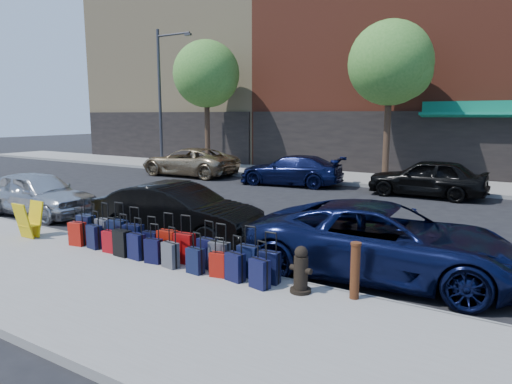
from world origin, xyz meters
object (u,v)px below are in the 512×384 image
Objects in this scene: car_near_1 at (178,213)px; car_near_2 at (385,241)px; display_rack at (29,220)px; car_near_0 at (38,194)px; car_far_2 at (427,178)px; fire_hydrant at (301,271)px; car_far_1 at (291,170)px; car_far_0 at (189,162)px; tree_left at (208,76)px; streetlight at (162,90)px; tree_center at (393,65)px; bollard at (355,270)px; suitcase_front_5 at (167,244)px.

car_near_2 reaches higher than car_near_1.
car_near_0 is at bearing 142.59° from display_rack.
car_near_1 is at bearing -22.48° from car_far_2.
display_rack reaches higher than fire_hydrant.
display_rack is 3.49m from car_near_0.
car_far_0 is at bearing -98.96° from car_far_1.
fire_hydrant is (13.11, -14.45, -4.88)m from tree_left.
tree_left is at bearing -119.82° from car_far_1.
tree_left is 3.11m from streetlight.
tree_center is 1.73× the size of car_near_0.
car_near_1 reaches higher than fire_hydrant.
car_far_2 is (4.06, 10.03, 0.03)m from car_near_1.
car_near_2 reaches higher than bollard.
tree_center is 1.63× the size of car_near_1.
tree_center is 13.48m from streetlight.
streetlight is 13.96m from car_near_0.
bollard is (4.17, 0.04, 0.19)m from suitcase_front_5.
fire_hydrant is 4.77m from car_near_1.
streetlight reaches higher than car_far_0.
car_near_2 is at bearing -74.37° from tree_center.
tree_center reaches higher than display_rack.
car_far_2 is at bearing -29.13° from car_near_1.
car_far_2 is (-1.24, 9.93, 0.02)m from car_near_2.
display_rack is 3.71m from car_near_1.
car_near_1 is at bearing -45.70° from streetlight.
fire_hydrant is at bearing -119.50° from car_near_1.
car_near_2 is 1.00× the size of car_far_0.
car_near_1 is at bearing 85.13° from car_near_2.
car_far_2 is at bearing 96.09° from bollard.
tree_center reaches higher than car_near_2.
car_near_2 is at bearing 51.58° from car_far_0.
tree_center is 15.57m from car_near_0.
car_near_1 is at bearing 37.00° from car_far_0.
streetlight is at bearing 49.13° from car_near_2.
bollard is at bearing 24.25° from car_far_1.
car_far_2 is at bearing -6.91° from streetlight.
car_far_0 is (-8.06, 10.01, 0.01)m from car_near_1.
car_near_0 reaches higher than fire_hydrant.
display_rack is at bearing -68.94° from tree_left.
suitcase_front_5 is 1.11× the size of display_rack.
bollard is 17.69m from car_far_0.
display_rack is (-4.13, -0.56, 0.13)m from suitcase_front_5.
suitcase_front_5 is at bearing 106.47° from car_near_2.
car_far_2 reaches higher than fire_hydrant.
car_far_1 reaches higher than fire_hydrant.
tree_center reaches higher than car_far_2.
streetlight is 10.72m from car_far_1.
car_near_2 reaches higher than car_near_0.
tree_left is 16.04m from car_near_1.
bollard is 11.68m from car_far_2.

